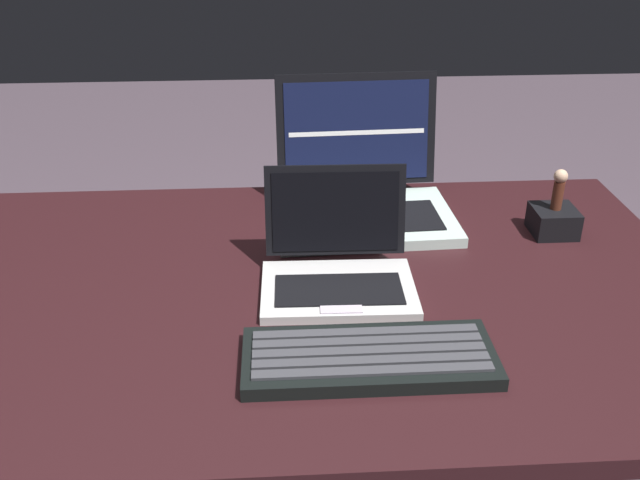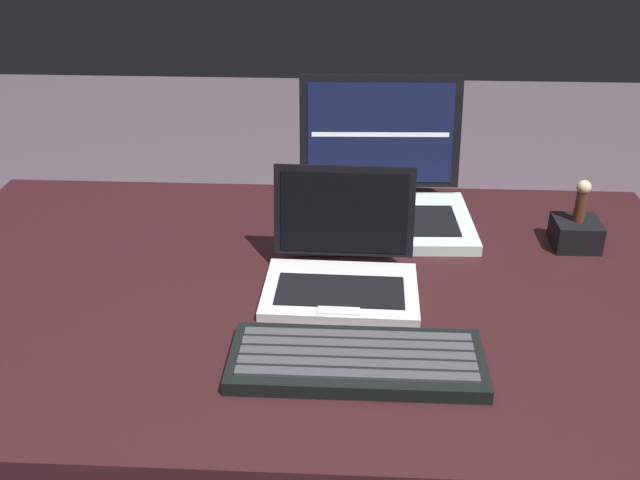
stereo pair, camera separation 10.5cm
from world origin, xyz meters
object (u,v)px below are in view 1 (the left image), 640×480
laptop_rear (362,192)px  figurine (559,187)px  external_keyboard (369,357)px  figurine_stand (553,221)px  laptop_front (337,266)px

laptop_rear → figurine: (0.34, -0.10, 0.04)m
laptop_rear → external_keyboard: size_ratio=0.99×
external_keyboard → figurine: (0.39, 0.37, 0.08)m
laptop_rear → external_keyboard: bearing=-95.3°
external_keyboard → figurine_stand: figurine_stand is taller
laptop_rear → figurine_stand: 0.36m
laptop_rear → figurine: bearing=-15.8°
laptop_front → laptop_rear: size_ratio=0.72×
external_keyboard → figurine: bearing=43.9°
figurine_stand → figurine: 0.07m
laptop_rear → external_keyboard: laptop_rear is taller
laptop_front → laptop_rear: laptop_rear is taller
external_keyboard → laptop_front: bearing=97.1°
laptop_front → figurine: 0.45m
laptop_front → external_keyboard: bearing=-82.9°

